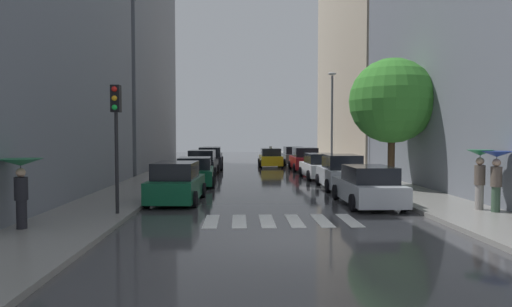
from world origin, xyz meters
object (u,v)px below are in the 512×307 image
Objects in this scene: traffic_light_left_corner at (116,120)px; pedestrian_by_kerb at (480,168)px; parked_car_left_third at (202,163)px; pedestrian_near_tree at (496,168)px; parked_car_right_third at (319,167)px; parked_car_left_fifth at (212,156)px; parked_car_right_second at (341,173)px; parked_car_right_fifth at (293,156)px; parked_car_left_second at (195,172)px; parked_car_right_fourth at (304,160)px; street_tree_right at (392,101)px; parked_car_left_nearest at (176,183)px; parked_car_left_fourth at (210,159)px; parked_car_right_nearest at (368,186)px; lamp_post_right at (332,114)px; pedestrian_foreground at (21,175)px; taxi_midroad at (270,158)px.

pedestrian_by_kerb is at bearing 1.19° from traffic_light_left_corner.
pedestrian_near_tree is at bearing -142.60° from parked_car_left_third.
parked_car_right_third is 1.02× the size of traffic_light_left_corner.
parked_car_left_third is 0.95× the size of parked_car_left_fifth.
parked_car_right_fifth is (-0.17, 18.44, -0.03)m from parked_car_right_second.
parked_car_left_second is 1.00× the size of parked_car_left_fifth.
street_tree_right is at bearing -167.34° from parked_car_right_fourth.
parked_car_right_fifth is at bearing 1.68° from parked_car_right_second.
parked_car_left_fourth is (0.23, 17.69, 0.05)m from parked_car_left_nearest.
parked_car_left_second is 1.00× the size of traffic_light_left_corner.
parked_car_right_nearest is at bearing -148.18° from parked_car_left_third.
parked_car_right_fifth is 19.17m from street_tree_right.
parked_car_right_fifth is at bearing 101.17° from lamp_post_right.
lamp_post_right reaches higher than street_tree_right.
parked_car_left_fourth is 1.09× the size of parked_car_left_fifth.
traffic_light_left_corner is at bearing 160.22° from parked_car_right_fifth.
parked_car_right_fourth is (-0.07, 11.94, 0.01)m from parked_car_right_second.
parked_car_left_second is 7.89m from parked_car_right_second.
lamp_post_right reaches higher than parked_car_left_nearest.
parked_car_left_third is 10.18m from lamp_post_right.
street_tree_right reaches higher than pedestrian_foreground.
street_tree_right reaches higher than parked_car_left_nearest.
parked_car_right_fifth is (-0.10, 6.51, -0.04)m from parked_car_right_fourth.
lamp_post_right is at bearing -145.05° from parked_car_right_fourth.
pedestrian_foreground is (-8.94, -25.80, 0.90)m from taxi_midroad.
traffic_light_left_corner is (-1.74, -21.04, 2.45)m from parked_car_left_fourth.
parked_car_right_fifth is 27.76m from traffic_light_left_corner.
pedestrian_by_kerb is 0.32× the size of street_tree_right.
street_tree_right is at bearing -66.15° from parked_car_left_nearest.
parked_car_left_fifth is 2.06× the size of pedestrian_near_tree.
parked_car_right_nearest is at bearing -118.34° from street_tree_right.
parked_car_left_third is 0.88× the size of parked_car_left_fourth.
parked_car_right_second reaches higher than parked_car_left_fifth.
lamp_post_right is at bearing -138.13° from parked_car_left_fifth.
pedestrian_near_tree is at bearing -83.79° from lamp_post_right.
parked_car_right_second is (7.67, -13.43, -0.01)m from parked_car_left_fourth.
pedestrian_near_tree is (11.33, -15.86, 0.87)m from parked_car_left_third.
parked_car_right_fifth reaches higher than parked_car_left_second.
pedestrian_near_tree is at bearing -169.57° from parked_car_right_fourth.
traffic_light_left_corner is at bearing -148.15° from street_tree_right.
street_tree_right reaches higher than pedestrian_by_kerb.
parked_car_left_third reaches higher than parked_car_left_nearest.
parked_car_right_third is 13.18m from pedestrian_by_kerb.
parked_car_right_second is at bearing -1.31° from parked_car_right_nearest.
parked_car_left_fifth is 1.00× the size of traffic_light_left_corner.
parked_car_left_fifth is at bearing 0.38° from parked_car_left_fourth.
traffic_light_left_corner reaches higher than taxi_midroad.
street_tree_right reaches higher than parked_car_left_fifth.
parked_car_left_fifth is at bearing -154.19° from pedestrian_foreground.
traffic_light_left_corner is at bearing 99.42° from pedestrian_near_tree.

